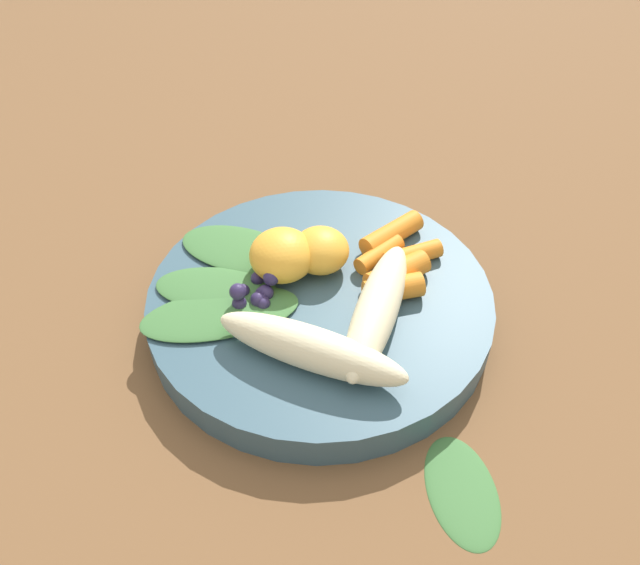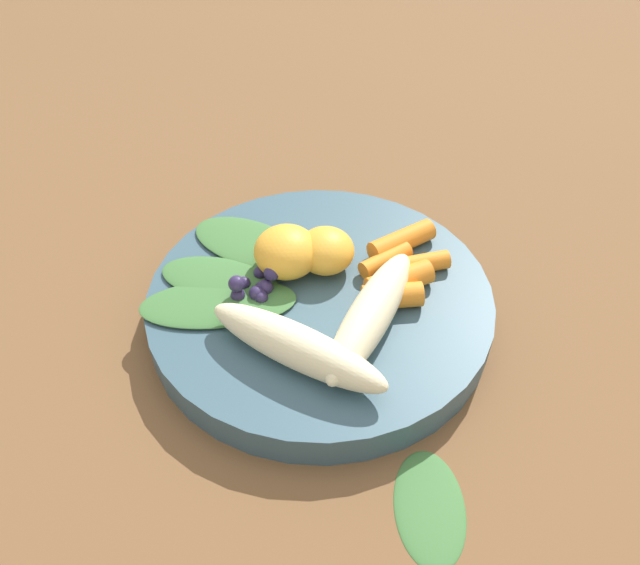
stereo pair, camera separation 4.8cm
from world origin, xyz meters
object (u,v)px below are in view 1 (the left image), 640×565
Objects in this scene: bowl at (320,304)px; kale_leaf_stray at (462,489)px; banana_peeled_left at (377,309)px; banana_peeled_right at (311,348)px; orange_segment_near at (282,255)px.

bowl reaches higher than kale_leaf_stray.
bowl is 0.06m from banana_peeled_left.
bowl is 0.08m from banana_peeled_right.
orange_segment_near reaches higher than kale_leaf_stray.
orange_segment_near reaches higher than bowl.
kale_leaf_stray is (-0.19, -0.09, -0.04)m from orange_segment_near.
kale_leaf_stray is at bearing -139.83° from banana_peeled_left.
bowl is at bearing -156.39° from kale_leaf_stray.
bowl is 5.21× the size of orange_segment_near.
banana_peeled_left is 1.00× the size of banana_peeled_right.
bowl is 0.05m from orange_segment_near.
banana_peeled_left is at bearing -137.56° from orange_segment_near.
orange_segment_near is at bearing 70.73° from banana_peeled_left.
banana_peeled_right reaches higher than kale_leaf_stray.
kale_leaf_stray is at bearing -155.66° from orange_segment_near.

